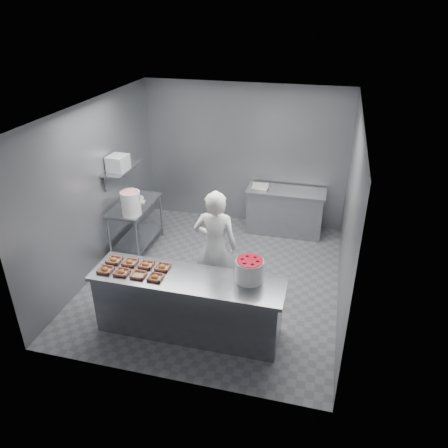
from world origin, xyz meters
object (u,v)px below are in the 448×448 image
Objects in this scene: service_counter at (188,305)px; tray_1 at (122,272)px; prep_table at (136,219)px; appliance at (118,163)px; tray_3 at (155,277)px; tray_4 at (114,260)px; tray_0 at (105,270)px; worker at (216,246)px; strawberry_tub at (250,269)px; back_counter at (285,211)px; tray_6 at (146,264)px; tray_5 at (130,262)px; glaze_bucket at (131,203)px; tray_7 at (162,267)px; tray_2 at (139,275)px.

service_counter is 13.88× the size of tray_1.
prep_table is 1.12m from appliance.
tray_3 is 0.76m from tray_4.
service_counter is 13.88× the size of tray_0.
prep_table is at bearing 110.46° from tray_1.
strawberry_tub is at bearing 129.27° from worker.
back_counter is at bearing 74.52° from service_counter.
tray_5 is at bearing 180.00° from tray_6.
glaze_bucket is 0.71m from appliance.
glaze_bucket is at bearing 113.92° from tray_5.
back_counter is 8.01× the size of tray_7.
appliance reaches higher than tray_6.
service_counter is 13.88× the size of tray_7.
tray_0 is 1.00× the size of tray_6.
worker is (0.15, 0.88, 0.44)m from service_counter.
tray_5 is at bearing -179.19° from strawberry_tub.
service_counter is at bearing 17.71° from tray_3.
tray_2 is (0.24, 0.00, -0.00)m from tray_1.
tray_3 is (0.24, -0.00, 0.00)m from tray_2.
strawberry_tub reaches higher than tray_5.
tray_3 is 0.55× the size of appliance.
tray_5 is at bearing 33.94° from worker.
tray_2 is at bearing -27.61° from tray_4.
tray_7 is 2.36m from appliance.
tray_3 is 1.00× the size of tray_4.
strawberry_tub reaches higher than tray_1.
back_counter is at bearing 35.10° from glaze_bucket.
worker is at bearing 61.72° from tray_3.
tray_1 and tray_4 have the same top height.
tray_4 and tray_5 have the same top height.
appliance reaches higher than back_counter.
appliance reaches higher than prep_table.
appliance is (-2.72, -1.40, 1.24)m from back_counter.
glaze_bucket is at bearing 148.68° from strawberry_tub.
tray_2 is 0.11× the size of worker.
appliance is (-0.94, 1.72, 0.77)m from tray_5.
tray_3 is at bearing 0.00° from tray_0.
strawberry_tub is (0.80, 0.15, 0.61)m from service_counter.
strawberry_tub is (1.92, 0.28, 0.14)m from tray_0.
strawberry_tub reaches higher than back_counter.
back_counter is 3.84m from tray_1.
tray_3 is (0.48, 0.00, 0.00)m from tray_1.
service_counter is 1.02m from strawberry_tub.
tray_7 is 0.93m from worker.
appliance is (-0.70, 1.97, 0.77)m from tray_0.
tray_6 is at bearing -116.18° from back_counter.
tray_7 is at bearing 27.76° from tray_1.
tray_3 is at bearing -110.99° from back_counter.
tray_2 is at bearing 0.00° from tray_0.
prep_table is 6.40× the size of tray_5.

